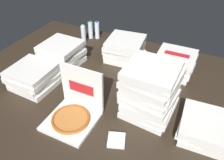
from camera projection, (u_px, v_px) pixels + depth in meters
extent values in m
cube|color=#2D2319|center=(113.00, 101.00, 2.01)|extent=(3.20, 2.40, 0.02)
cube|color=white|center=(71.00, 121.00, 1.79)|extent=(0.38, 0.38, 0.03)
cylinder|color=#B77033|center=(71.00, 119.00, 1.77)|extent=(0.31, 0.31, 0.02)
torus|color=#9C501E|center=(71.00, 118.00, 1.77)|extent=(0.31, 0.31, 0.02)
cube|color=white|center=(82.00, 87.00, 1.80)|extent=(0.38, 0.03, 0.38)
cube|color=red|center=(81.00, 88.00, 1.79)|extent=(0.23, 0.00, 0.10)
cube|color=white|center=(125.00, 56.00, 2.54)|extent=(0.40, 0.40, 0.05)
cube|color=white|center=(125.00, 52.00, 2.51)|extent=(0.41, 0.41, 0.05)
cube|color=red|center=(125.00, 50.00, 2.50)|extent=(0.25, 0.09, 0.00)
cube|color=white|center=(124.00, 48.00, 2.48)|extent=(0.40, 0.40, 0.05)
cube|color=white|center=(124.00, 45.00, 2.44)|extent=(0.42, 0.42, 0.05)
cube|color=red|center=(124.00, 43.00, 2.42)|extent=(0.25, 0.09, 0.00)
cube|color=white|center=(126.00, 41.00, 2.40)|extent=(0.42, 0.42, 0.05)
cube|color=white|center=(63.00, 61.00, 2.47)|extent=(0.42, 0.42, 0.05)
cube|color=red|center=(63.00, 59.00, 2.45)|extent=(0.25, 0.10, 0.00)
cube|color=white|center=(62.00, 58.00, 2.42)|extent=(0.39, 0.39, 0.05)
cube|color=white|center=(62.00, 53.00, 2.39)|extent=(0.43, 0.43, 0.05)
cube|color=white|center=(61.00, 49.00, 2.37)|extent=(0.39, 0.39, 0.05)
cube|color=red|center=(61.00, 47.00, 2.35)|extent=(0.25, 0.07, 0.00)
cube|color=white|center=(61.00, 46.00, 2.32)|extent=(0.39, 0.39, 0.05)
cube|color=white|center=(148.00, 110.00, 1.87)|extent=(0.41, 0.41, 0.05)
cube|color=red|center=(148.00, 107.00, 1.85)|extent=(0.25, 0.09, 0.00)
cube|color=white|center=(150.00, 105.00, 1.84)|extent=(0.40, 0.40, 0.05)
cube|color=white|center=(150.00, 101.00, 1.81)|extent=(0.39, 0.39, 0.05)
cube|color=white|center=(150.00, 96.00, 1.78)|extent=(0.43, 0.43, 0.05)
cube|color=red|center=(150.00, 93.00, 1.76)|extent=(0.25, 0.10, 0.00)
cube|color=white|center=(150.00, 90.00, 1.76)|extent=(0.42, 0.42, 0.05)
cube|color=red|center=(150.00, 87.00, 1.74)|extent=(0.25, 0.10, 0.00)
cube|color=white|center=(151.00, 85.00, 1.73)|extent=(0.40, 0.40, 0.05)
cube|color=red|center=(152.00, 82.00, 1.71)|extent=(0.25, 0.08, 0.00)
cube|color=white|center=(151.00, 81.00, 1.69)|extent=(0.43, 0.43, 0.05)
cube|color=white|center=(154.00, 76.00, 1.65)|extent=(0.41, 0.41, 0.05)
cube|color=white|center=(152.00, 70.00, 1.62)|extent=(0.39, 0.39, 0.05)
cube|color=white|center=(173.00, 68.00, 2.35)|extent=(0.41, 0.41, 0.05)
cube|color=white|center=(174.00, 65.00, 2.31)|extent=(0.39, 0.39, 0.05)
cube|color=red|center=(174.00, 63.00, 2.29)|extent=(0.25, 0.07, 0.00)
cube|color=white|center=(175.00, 60.00, 2.29)|extent=(0.40, 0.40, 0.05)
cube|color=white|center=(177.00, 57.00, 2.25)|extent=(0.39, 0.39, 0.05)
cube|color=red|center=(177.00, 54.00, 2.23)|extent=(0.25, 0.07, 0.00)
cube|color=white|center=(206.00, 133.00, 1.68)|extent=(0.40, 0.40, 0.05)
cube|color=red|center=(207.00, 130.00, 1.66)|extent=(0.25, 0.08, 0.00)
cube|color=white|center=(207.00, 128.00, 1.65)|extent=(0.39, 0.39, 0.05)
cube|color=red|center=(208.00, 125.00, 1.63)|extent=(0.25, 0.07, 0.00)
cube|color=white|center=(208.00, 124.00, 1.61)|extent=(0.40, 0.40, 0.05)
cube|color=white|center=(36.00, 83.00, 2.15)|extent=(0.39, 0.39, 0.05)
cube|color=white|center=(34.00, 78.00, 2.13)|extent=(0.41, 0.41, 0.05)
cube|color=white|center=(32.00, 75.00, 2.09)|extent=(0.38, 0.38, 0.05)
cube|color=red|center=(31.00, 73.00, 2.07)|extent=(0.25, 0.07, 0.00)
cube|color=white|center=(32.00, 70.00, 2.06)|extent=(0.38, 0.38, 0.05)
cylinder|color=white|center=(83.00, 34.00, 2.80)|extent=(0.06, 0.06, 0.22)
cylinder|color=white|center=(83.00, 26.00, 2.73)|extent=(0.03, 0.03, 0.02)
cylinder|color=silver|center=(91.00, 30.00, 2.89)|extent=(0.06, 0.06, 0.22)
cylinder|color=#239951|center=(90.00, 22.00, 2.82)|extent=(0.03, 0.03, 0.02)
cylinder|color=white|center=(97.00, 30.00, 2.89)|extent=(0.06, 0.06, 0.22)
cylinder|color=blue|center=(97.00, 22.00, 2.82)|extent=(0.03, 0.03, 0.02)
cube|color=white|center=(116.00, 140.00, 1.64)|extent=(0.16, 0.16, 0.03)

